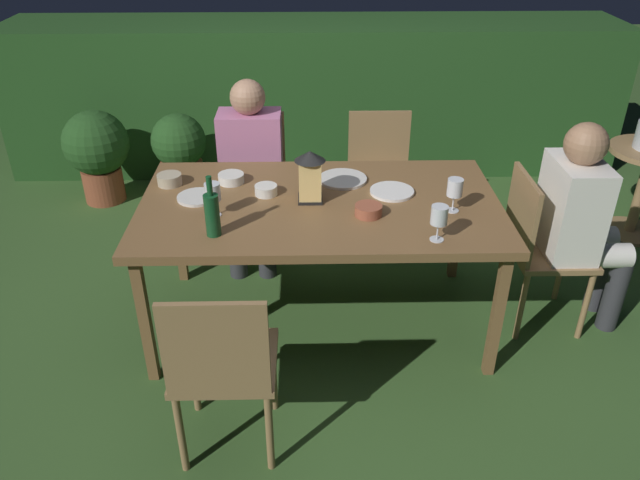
{
  "coord_description": "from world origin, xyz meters",
  "views": [
    {
      "loc": [
        -0.06,
        -2.77,
        2.15
      ],
      "look_at": [
        0.0,
        0.0,
        0.52
      ],
      "focal_mm": 34.65,
      "sensor_mm": 36.0,
      "label": 1
    }
  ],
  "objects_px": {
    "person_in_pink": "(251,166)",
    "green_bottle_on_table": "(212,213)",
    "wine_glass_a": "(213,194)",
    "wine_glass_c": "(439,217)",
    "bowl_bread": "(169,179)",
    "plate_b": "(343,179)",
    "lantern_centerpiece": "(310,173)",
    "dining_table": "(320,211)",
    "bowl_olives": "(231,178)",
    "plate_a": "(392,191)",
    "chair_head_far": "(538,244)",
    "chair_side_left_a": "(223,364)",
    "chair_side_right_b": "(379,174)",
    "potted_plant_corner": "(180,154)",
    "wine_glass_b": "(455,189)",
    "chair_side_right_a": "(254,175)",
    "bowl_dip": "(266,190)",
    "person_in_cream": "(581,218)",
    "potted_plant_by_hedge": "(97,150)",
    "bowl_salad": "(368,210)",
    "plate_c": "(197,197)"
  },
  "relations": [
    {
      "from": "chair_side_right_a",
      "to": "lantern_centerpiece",
      "type": "distance_m",
      "value": 1.04
    },
    {
      "from": "dining_table",
      "to": "plate_b",
      "type": "xyz_separation_m",
      "value": [
        0.13,
        0.25,
        0.06
      ]
    },
    {
      "from": "chair_head_far",
      "to": "bowl_bread",
      "type": "relative_size",
      "value": 6.79
    },
    {
      "from": "wine_glass_a",
      "to": "bowl_salad",
      "type": "relative_size",
      "value": 1.28
    },
    {
      "from": "green_bottle_on_table",
      "to": "potted_plant_by_hedge",
      "type": "xyz_separation_m",
      "value": [
        -1.13,
        1.86,
        -0.45
      ]
    },
    {
      "from": "chair_side_right_a",
      "to": "green_bottle_on_table",
      "type": "height_order",
      "value": "green_bottle_on_table"
    },
    {
      "from": "potted_plant_by_hedge",
      "to": "lantern_centerpiece",
      "type": "bearing_deg",
      "value": -44.15
    },
    {
      "from": "bowl_bread",
      "to": "bowl_salad",
      "type": "height_order",
      "value": "bowl_bread"
    },
    {
      "from": "chair_side_left_a",
      "to": "lantern_centerpiece",
      "type": "bearing_deg",
      "value": 68.74
    },
    {
      "from": "wine_glass_a",
      "to": "person_in_cream",
      "type": "bearing_deg",
      "value": 4.19
    },
    {
      "from": "wine_glass_b",
      "to": "plate_c",
      "type": "distance_m",
      "value": 1.28
    },
    {
      "from": "wine_glass_b",
      "to": "potted_plant_by_hedge",
      "type": "relative_size",
      "value": 0.24
    },
    {
      "from": "chair_side_left_a",
      "to": "dining_table",
      "type": "bearing_deg",
      "value": 65.71
    },
    {
      "from": "person_in_cream",
      "to": "plate_c",
      "type": "xyz_separation_m",
      "value": [
        -1.97,
        0.05,
        0.12
      ]
    },
    {
      "from": "potted_plant_corner",
      "to": "wine_glass_b",
      "type": "bearing_deg",
      "value": -45.02
    },
    {
      "from": "person_in_pink",
      "to": "green_bottle_on_table",
      "type": "relative_size",
      "value": 3.96
    },
    {
      "from": "chair_side_right_b",
      "to": "chair_side_left_a",
      "type": "relative_size",
      "value": 1.0
    },
    {
      "from": "dining_table",
      "to": "plate_a",
      "type": "height_order",
      "value": "plate_a"
    },
    {
      "from": "chair_side_right_a",
      "to": "bowl_olives",
      "type": "xyz_separation_m",
      "value": [
        -0.06,
        -0.66,
        0.29
      ]
    },
    {
      "from": "dining_table",
      "to": "person_in_cream",
      "type": "height_order",
      "value": "person_in_cream"
    },
    {
      "from": "chair_head_far",
      "to": "dining_table",
      "type": "bearing_deg",
      "value": 180.0
    },
    {
      "from": "potted_plant_by_hedge",
      "to": "person_in_cream",
      "type": "bearing_deg",
      "value": -27.47
    },
    {
      "from": "chair_side_left_a",
      "to": "plate_a",
      "type": "relative_size",
      "value": 3.82
    },
    {
      "from": "chair_side_right_a",
      "to": "wine_glass_b",
      "type": "bearing_deg",
      "value": -43.99
    },
    {
      "from": "lantern_centerpiece",
      "to": "potted_plant_corner",
      "type": "relative_size",
      "value": 0.39
    },
    {
      "from": "lantern_centerpiece",
      "to": "bowl_olives",
      "type": "xyz_separation_m",
      "value": [
        -0.42,
        0.22,
        -0.12
      ]
    },
    {
      "from": "person_in_pink",
      "to": "potted_plant_by_hedge",
      "type": "distance_m",
      "value": 1.49
    },
    {
      "from": "chair_side_left_a",
      "to": "plate_b",
      "type": "relative_size",
      "value": 3.36
    },
    {
      "from": "chair_side_right_a",
      "to": "bowl_dip",
      "type": "xyz_separation_m",
      "value": [
        0.13,
        -0.81,
        0.29
      ]
    },
    {
      "from": "wine_glass_a",
      "to": "wine_glass_c",
      "type": "xyz_separation_m",
      "value": [
        1.03,
        -0.25,
        0.0
      ]
    },
    {
      "from": "wine_glass_a",
      "to": "wine_glass_c",
      "type": "relative_size",
      "value": 1.0
    },
    {
      "from": "bowl_bread",
      "to": "plate_b",
      "type": "bearing_deg",
      "value": 1.91
    },
    {
      "from": "wine_glass_a",
      "to": "potted_plant_by_hedge",
      "type": "relative_size",
      "value": 0.24
    },
    {
      "from": "wine_glass_b",
      "to": "dining_table",
      "type": "bearing_deg",
      "value": 170.06
    },
    {
      "from": "plate_a",
      "to": "bowl_bread",
      "type": "bearing_deg",
      "value": 173.78
    },
    {
      "from": "green_bottle_on_table",
      "to": "plate_a",
      "type": "bearing_deg",
      "value": 25.59
    },
    {
      "from": "wine_glass_b",
      "to": "potted_plant_corner",
      "type": "xyz_separation_m",
      "value": [
        -1.66,
        1.66,
        -0.49
      ]
    },
    {
      "from": "dining_table",
      "to": "wine_glass_a",
      "type": "relative_size",
      "value": 10.71
    },
    {
      "from": "plate_a",
      "to": "potted_plant_corner",
      "type": "bearing_deg",
      "value": 133.66
    },
    {
      "from": "lantern_centerpiece",
      "to": "wine_glass_c",
      "type": "bearing_deg",
      "value": -35.88
    },
    {
      "from": "person_in_pink",
      "to": "wine_glass_a",
      "type": "distance_m",
      "value": 0.88
    },
    {
      "from": "chair_side_left_a",
      "to": "wine_glass_a",
      "type": "xyz_separation_m",
      "value": [
        -0.1,
        0.77,
        0.38
      ]
    },
    {
      "from": "plate_b",
      "to": "green_bottle_on_table",
      "type": "bearing_deg",
      "value": -137.27
    },
    {
      "from": "bowl_olives",
      "to": "plate_a",
      "type": "bearing_deg",
      "value": -9.78
    },
    {
      "from": "dining_table",
      "to": "bowl_salad",
      "type": "height_order",
      "value": "bowl_salad"
    },
    {
      "from": "chair_side_right_b",
      "to": "person_in_cream",
      "type": "distance_m",
      "value": 1.31
    },
    {
      "from": "person_in_cream",
      "to": "green_bottle_on_table",
      "type": "relative_size",
      "value": 3.96
    },
    {
      "from": "plate_b",
      "to": "plate_c",
      "type": "relative_size",
      "value": 1.27
    },
    {
      "from": "chair_head_far",
      "to": "green_bottle_on_table",
      "type": "bearing_deg",
      "value": -168.95
    },
    {
      "from": "plate_c",
      "to": "bowl_dip",
      "type": "bearing_deg",
      "value": 6.31
    }
  ]
}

